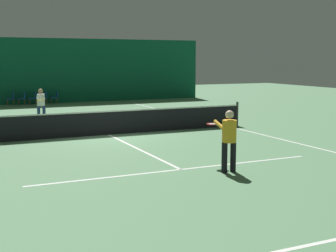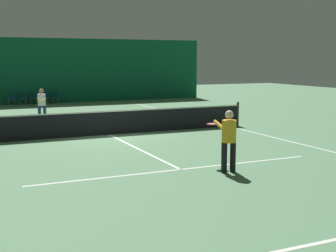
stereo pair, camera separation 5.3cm
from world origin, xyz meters
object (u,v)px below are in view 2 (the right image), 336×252
at_px(courtside_chair_0, 13,98).
at_px(player_far, 42,103).
at_px(courtside_chair_3, 45,97).
at_px(courtside_chair_1, 24,97).
at_px(tennis_net, 109,122).
at_px(player_near, 228,136).
at_px(courtside_chair_2, 35,97).
at_px(courtside_chair_4, 56,96).

bearing_deg(courtside_chair_0, player_far, 2.32).
bearing_deg(courtside_chair_3, courtside_chair_1, -90.00).
distance_m(tennis_net, courtside_chair_0, 14.01).
bearing_deg(player_near, courtside_chair_1, 10.33).
bearing_deg(courtside_chair_2, tennis_net, 2.94).
relative_size(player_far, courtside_chair_2, 1.86).
height_order(player_near, courtside_chair_2, player_near).
height_order(player_far, courtside_chair_1, player_far).
distance_m(tennis_net, courtside_chair_4, 13.87).
distance_m(courtside_chair_2, courtside_chair_4, 1.38).
relative_size(courtside_chair_3, courtside_chair_4, 1.00).
distance_m(courtside_chair_0, courtside_chair_4, 2.75).
bearing_deg(courtside_chair_3, tennis_net, 0.10).
relative_size(courtside_chair_2, courtside_chair_4, 1.00).
bearing_deg(courtside_chair_0, courtside_chair_4, 90.00).
xyz_separation_m(courtside_chair_0, courtside_chair_3, (2.06, 0.00, 0.00)).
height_order(player_far, courtside_chair_4, player_far).
distance_m(tennis_net, courtside_chair_2, 13.87).
height_order(player_far, courtside_chair_2, player_far).
distance_m(player_far, courtside_chair_2, 8.93).
bearing_deg(courtside_chair_0, courtside_chair_3, 90.00).
bearing_deg(courtside_chair_2, courtside_chair_1, -90.00).
xyz_separation_m(player_near, courtside_chair_4, (-0.35, 21.00, -0.47)).
bearing_deg(courtside_chair_1, player_far, -2.13).
distance_m(player_far, courtside_chair_0, 8.88).
distance_m(player_near, courtside_chair_3, 21.03).
bearing_deg(courtside_chair_2, courtside_chair_0, -90.00).
distance_m(player_near, courtside_chair_4, 21.01).
xyz_separation_m(tennis_net, courtside_chair_0, (-2.09, 13.86, -0.03)).
height_order(player_near, player_far, player_near).
distance_m(player_near, player_far, 12.45).
xyz_separation_m(courtside_chair_1, courtside_chair_2, (0.69, 0.00, 0.00)).
relative_size(tennis_net, courtside_chair_1, 14.29).
bearing_deg(courtside_chair_2, player_far, -6.55).
xyz_separation_m(courtside_chair_0, courtside_chair_4, (2.75, 0.00, 0.00)).
bearing_deg(player_far, tennis_net, 29.62).
relative_size(player_far, courtside_chair_1, 1.86).
relative_size(tennis_net, courtside_chair_4, 14.29).
distance_m(courtside_chair_1, courtside_chair_2, 0.69).
relative_size(player_near, courtside_chair_1, 1.95).
relative_size(player_far, courtside_chair_0, 1.86).
xyz_separation_m(courtside_chair_1, courtside_chair_4, (2.06, 0.00, 0.00)).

